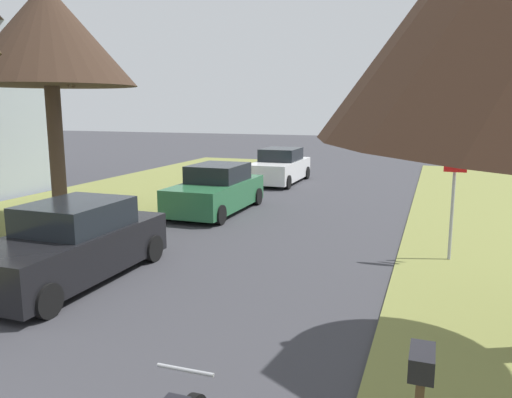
{
  "coord_description": "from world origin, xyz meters",
  "views": [
    {
      "loc": [
        4.31,
        -1.07,
        3.45
      ],
      "look_at": [
        0.35,
        9.92,
        1.3
      ],
      "focal_mm": 35.14,
      "sensor_mm": 36.0,
      "label": 1
    }
  ],
  "objects_px": {
    "parked_sedan_black": "(72,245)",
    "street_tree_left_mid_b": "(48,36)",
    "parked_sedan_white": "(280,167)",
    "parked_sedan_green": "(216,190)",
    "stop_sign_far": "(456,165)",
    "curbside_mailbox": "(421,378)"
  },
  "relations": [
    {
      "from": "parked_sedan_white",
      "to": "stop_sign_far",
      "type": "bearing_deg",
      "value": -54.89
    },
    {
      "from": "parked_sedan_green",
      "to": "parked_sedan_white",
      "type": "distance_m",
      "value": 6.99
    },
    {
      "from": "stop_sign_far",
      "to": "parked_sedan_black",
      "type": "relative_size",
      "value": 0.67
    },
    {
      "from": "parked_sedan_black",
      "to": "curbside_mailbox",
      "type": "relative_size",
      "value": 3.46
    },
    {
      "from": "parked_sedan_black",
      "to": "parked_sedan_white",
      "type": "xyz_separation_m",
      "value": [
        0.02,
        14.09,
        0.0
      ]
    },
    {
      "from": "street_tree_left_mid_b",
      "to": "parked_sedan_green",
      "type": "bearing_deg",
      "value": 45.61
    },
    {
      "from": "parked_sedan_green",
      "to": "parked_sedan_white",
      "type": "bearing_deg",
      "value": 89.62
    },
    {
      "from": "stop_sign_far",
      "to": "parked_sedan_white",
      "type": "relative_size",
      "value": 0.67
    },
    {
      "from": "parked_sedan_black",
      "to": "parked_sedan_white",
      "type": "height_order",
      "value": "same"
    },
    {
      "from": "stop_sign_far",
      "to": "parked_sedan_black",
      "type": "height_order",
      "value": "stop_sign_far"
    },
    {
      "from": "curbside_mailbox",
      "to": "parked_sedan_white",
      "type": "bearing_deg",
      "value": 111.02
    },
    {
      "from": "curbside_mailbox",
      "to": "street_tree_left_mid_b",
      "type": "bearing_deg",
      "value": 145.08
    },
    {
      "from": "parked_sedan_black",
      "to": "curbside_mailbox",
      "type": "xyz_separation_m",
      "value": [
        6.77,
        -3.49,
        0.33
      ]
    },
    {
      "from": "stop_sign_far",
      "to": "parked_sedan_white",
      "type": "distance_m",
      "value": 12.56
    },
    {
      "from": "stop_sign_far",
      "to": "parked_sedan_white",
      "type": "xyz_separation_m",
      "value": [
        -7.18,
        10.2,
        -1.46
      ]
    },
    {
      "from": "parked_sedan_black",
      "to": "curbside_mailbox",
      "type": "bearing_deg",
      "value": -27.29
    },
    {
      "from": "parked_sedan_black",
      "to": "street_tree_left_mid_b",
      "type": "bearing_deg",
      "value": 133.41
    },
    {
      "from": "stop_sign_far",
      "to": "parked_sedan_black",
      "type": "distance_m",
      "value": 8.31
    },
    {
      "from": "street_tree_left_mid_b",
      "to": "parked_sedan_green",
      "type": "xyz_separation_m",
      "value": [
        3.4,
        3.47,
        -4.64
      ]
    },
    {
      "from": "street_tree_left_mid_b",
      "to": "curbside_mailbox",
      "type": "height_order",
      "value": "street_tree_left_mid_b"
    },
    {
      "from": "parked_sedan_black",
      "to": "curbside_mailbox",
      "type": "distance_m",
      "value": 7.63
    },
    {
      "from": "parked_sedan_black",
      "to": "parked_sedan_green",
      "type": "relative_size",
      "value": 1.0
    }
  ]
}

